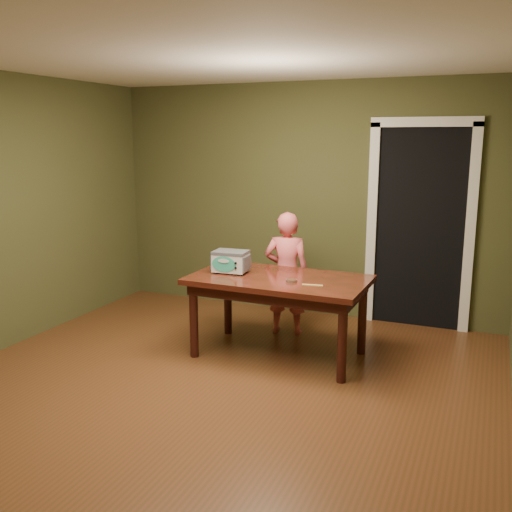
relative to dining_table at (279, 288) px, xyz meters
name	(u,v)px	position (x,y,z in m)	size (l,w,h in m)	color
floor	(200,399)	(-0.25, -1.09, -0.65)	(5.00, 5.00, 0.00)	brown
room_shell	(195,179)	(-0.25, -1.09, 1.06)	(4.52, 5.02, 2.61)	#464826
doorway	(423,225)	(1.05, 1.69, 0.41)	(1.10, 0.66, 2.25)	black
dining_table	(279,288)	(0.00, 0.00, 0.00)	(1.62, 0.93, 0.75)	black
toy_oven	(231,261)	(-0.49, 0.00, 0.21)	(0.35, 0.25, 0.21)	#4C4F54
baking_pan	(291,280)	(0.16, -0.11, 0.11)	(0.10, 0.10, 0.02)	silver
spatula	(312,285)	(0.37, -0.17, 0.10)	(0.18, 0.03, 0.01)	#E9C765
child	(287,273)	(-0.15, 0.62, -0.02)	(0.46, 0.30, 1.27)	#EA6064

